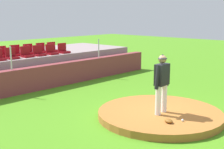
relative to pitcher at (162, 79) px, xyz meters
The scene contains 19 objects.
ground_plane 1.31m from the pitcher, 40.49° to the left, with size 60.00×60.00×0.00m, color #488B1A.
pitchers_mound 1.20m from the pitcher, 40.49° to the left, with size 3.94×3.94×0.22m, color #A6652B.
pitcher is the anchor object (origin of this frame).
baseball 1.37m from the pitcher, 102.88° to the right, with size 0.07×0.07×0.07m, color white.
fielding_glove 1.32m from the pitcher, 130.97° to the right, with size 0.30×0.20×0.11m, color brown.
brick_barrier 6.15m from the pitcher, 88.36° to the left, with size 13.00×0.40×1.04m, color brown.
fence_post_left 6.31m from the pitcher, 104.60° to the left, with size 0.06×0.06×0.96m, color silver.
fence_post_right 6.95m from the pitcher, 61.43° to the left, with size 0.06×0.06×0.96m, color silver.
bleacher_platform 8.78m from the pitcher, 88.86° to the left, with size 12.44×4.02×1.30m, color gray.
stadium_chair_1 7.35m from the pitcher, 97.03° to the left, with size 0.48×0.44×0.50m.
stadium_chair_2 7.30m from the pitcher, 91.20° to the left, with size 0.48×0.44×0.50m.
stadium_chair_3 7.31m from the pitcher, 86.02° to the left, with size 0.48×0.44×0.50m.
stadium_chair_4 7.36m from the pitcher, 80.62° to the left, with size 0.48×0.44×0.50m.
stadium_chair_5 7.51m from the pitcher, 75.06° to the left, with size 0.48×0.44×0.50m.
stadium_chair_7 8.20m from the pitcher, 96.29° to the left, with size 0.48×0.44×0.50m.
stadium_chair_8 8.17m from the pitcher, 91.31° to the left, with size 0.48×0.44×0.50m.
stadium_chair_9 8.18m from the pitcher, 86.35° to the left, with size 0.48×0.44×0.50m.
stadium_chair_10 8.25m from the pitcher, 81.29° to the left, with size 0.48×0.44×0.50m.
stadium_chair_11 8.37m from the pitcher, 76.78° to the left, with size 0.48×0.44×0.50m.
Camera 1 is at (-7.82, -5.20, 3.23)m, focal length 48.87 mm.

